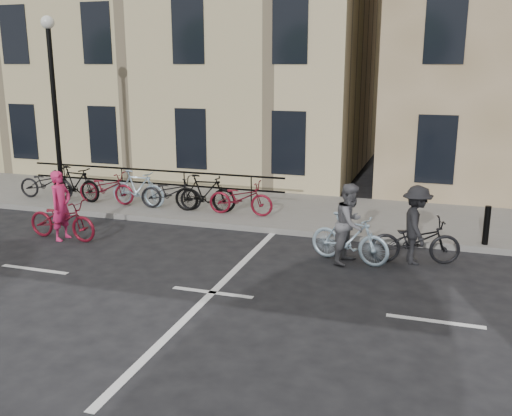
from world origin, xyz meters
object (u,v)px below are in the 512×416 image
(lamp_post, at_px, (53,89))
(cyclist_grey, at_px, (350,231))
(cyclist_dark, at_px, (416,233))
(cyclist_pink, at_px, (62,216))

(lamp_post, bearing_deg, cyclist_grey, -12.44)
(lamp_post, height_order, cyclist_dark, lamp_post)
(lamp_post, xyz_separation_m, cyclist_pink, (1.76, -2.40, -2.90))
(cyclist_pink, distance_m, cyclist_grey, 6.92)
(cyclist_pink, relative_size, cyclist_grey, 1.04)
(cyclist_pink, height_order, cyclist_dark, cyclist_dark)
(lamp_post, xyz_separation_m, cyclist_grey, (8.66, -1.91, -2.79))
(cyclist_grey, relative_size, cyclist_dark, 0.93)
(cyclist_grey, bearing_deg, lamp_post, 92.91)
(cyclist_grey, bearing_deg, cyclist_pink, 109.43)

